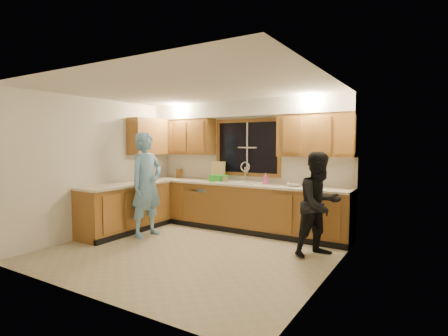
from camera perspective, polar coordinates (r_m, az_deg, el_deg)
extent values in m
plane|color=#B4A98B|center=(5.63, -5.39, -13.36)|extent=(4.20, 4.20, 0.00)
plane|color=silver|center=(5.44, -5.57, 12.67)|extent=(4.20, 4.20, 0.00)
plane|color=white|center=(7.00, 3.86, 0.48)|extent=(4.20, 0.00, 4.20)
plane|color=white|center=(6.86, -19.69, 0.18)|extent=(0.00, 3.80, 3.80)
plane|color=white|center=(4.47, 16.65, -1.67)|extent=(0.00, 3.80, 3.80)
cube|color=#96622B|center=(6.84, 2.66, -6.44)|extent=(4.20, 0.60, 0.88)
cube|color=#96622B|center=(6.96, -15.71, -6.41)|extent=(0.60, 1.90, 0.88)
cube|color=beige|center=(6.76, 2.62, -2.62)|extent=(4.20, 0.63, 0.04)
cube|color=beige|center=(6.88, -15.70, -2.65)|extent=(0.63, 1.90, 0.04)
cube|color=#96622B|center=(7.62, -6.29, 5.08)|extent=(1.35, 0.33, 0.75)
cube|color=#96622B|center=(6.30, 14.80, 5.20)|extent=(1.35, 0.33, 0.75)
cube|color=#96622B|center=(7.48, -12.29, 5.03)|extent=(0.33, 0.90, 0.75)
cube|color=silver|center=(6.87, 3.22, 9.60)|extent=(4.20, 0.35, 0.30)
cube|color=black|center=(6.99, 3.86, 3.35)|extent=(1.30, 0.01, 1.00)
cube|color=#96622B|center=(6.99, 3.84, 7.73)|extent=(1.44, 0.03, 0.07)
cube|color=#96622B|center=(7.00, 3.80, -1.04)|extent=(1.44, 0.03, 0.07)
cube|color=#96622B|center=(7.32, -0.95, 3.38)|extent=(0.07, 0.03, 1.00)
cube|color=#96622B|center=(6.69, 9.04, 3.28)|extent=(0.07, 0.03, 1.00)
cube|color=white|center=(6.77, 2.68, -2.36)|extent=(0.86, 0.52, 0.03)
cube|color=white|center=(6.88, 1.14, -3.00)|extent=(0.38, 0.42, 0.18)
cube|color=white|center=(6.68, 4.26, -3.22)|extent=(0.38, 0.42, 0.18)
cylinder|color=silver|center=(6.93, 3.47, -0.96)|extent=(0.04, 0.04, 0.28)
torus|color=silver|center=(6.92, 3.48, 0.19)|extent=(0.21, 0.03, 0.21)
cube|color=silver|center=(7.27, -3.30, -6.05)|extent=(0.60, 0.56, 0.82)
cube|color=silver|center=(6.59, -19.36, -6.98)|extent=(0.58, 0.75, 0.90)
imported|color=#6DA2CD|center=(6.48, -12.52, -2.62)|extent=(0.50, 0.72, 1.88)
imported|color=black|center=(5.41, 15.35, -5.70)|extent=(0.91, 0.96, 1.56)
cube|color=#9A642A|center=(7.81, -7.30, -0.88)|extent=(0.11, 0.09, 0.20)
cube|color=#D7B46E|center=(7.18, -0.97, -0.48)|extent=(0.31, 0.19, 0.39)
cube|color=green|center=(6.94, -0.86, -1.71)|extent=(0.34, 0.33, 0.13)
imported|color=#E35696|center=(6.61, 6.82, -1.71)|extent=(0.11, 0.11, 0.21)
imported|color=silver|center=(6.32, 11.31, -2.70)|extent=(0.27, 0.27, 0.06)
cylinder|color=beige|center=(6.69, 0.35, -1.96)|extent=(0.09, 0.09, 0.13)
cylinder|color=beige|center=(6.78, -0.09, -1.91)|extent=(0.08, 0.08, 0.12)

